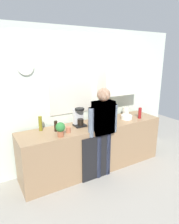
% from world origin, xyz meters
% --- Properties ---
extents(ground_plane, '(8.00, 8.00, 0.00)m').
position_xyz_m(ground_plane, '(0.00, 0.00, 0.00)').
color(ground_plane, '#9E998E').
extents(kitchen_counter, '(2.75, 0.64, 0.88)m').
position_xyz_m(kitchen_counter, '(0.00, 0.30, 0.44)').
color(kitchen_counter, '#937251').
rests_on(kitchen_counter, ground_plane).
extents(dishwasher_panel, '(0.56, 0.02, 0.79)m').
position_xyz_m(dishwasher_panel, '(-0.15, -0.03, 0.40)').
color(dishwasher_panel, black).
rests_on(dishwasher_panel, ground_plane).
extents(back_wall_assembly, '(4.35, 0.42, 2.60)m').
position_xyz_m(back_wall_assembly, '(0.09, 0.70, 1.36)').
color(back_wall_assembly, silver).
rests_on(back_wall_assembly, ground_plane).
extents(coffee_maker, '(0.20, 0.20, 0.33)m').
position_xyz_m(coffee_maker, '(-0.26, 0.39, 1.03)').
color(coffee_maker, black).
rests_on(coffee_maker, kitchen_counter).
extents(bottle_olive_oil, '(0.06, 0.06, 0.25)m').
position_xyz_m(bottle_olive_oil, '(-0.93, 0.50, 1.01)').
color(bottle_olive_oil, olive).
rests_on(bottle_olive_oil, kitchen_counter).
extents(bottle_dark_sauce, '(0.06, 0.06, 0.18)m').
position_xyz_m(bottle_dark_sauce, '(-0.72, 0.34, 0.97)').
color(bottle_dark_sauce, black).
rests_on(bottle_dark_sauce, kitchen_counter).
extents(bottle_red_vinegar, '(0.06, 0.06, 0.22)m').
position_xyz_m(bottle_red_vinegar, '(0.99, 0.15, 0.99)').
color(bottle_red_vinegar, maroon).
rests_on(bottle_red_vinegar, kitchen_counter).
extents(cup_terracotta_mug, '(0.08, 0.08, 0.09)m').
position_xyz_m(cup_terracotta_mug, '(-0.57, 0.18, 0.93)').
color(cup_terracotta_mug, '#B26647').
rests_on(cup_terracotta_mug, kitchen_counter).
extents(mixing_bowl, '(0.22, 0.22, 0.08)m').
position_xyz_m(mixing_bowl, '(0.73, 0.25, 0.92)').
color(mixing_bowl, white).
rests_on(mixing_bowl, kitchen_counter).
extents(potted_plant, '(0.15, 0.15, 0.23)m').
position_xyz_m(potted_plant, '(-0.74, 0.09, 1.02)').
color(potted_plant, '#9E5638').
rests_on(potted_plant, kitchen_counter).
extents(storage_canister, '(0.14, 0.14, 0.17)m').
position_xyz_m(storage_canister, '(0.90, 0.47, 0.97)').
color(storage_canister, silver).
rests_on(storage_canister, kitchen_counter).
extents(person_at_sink, '(0.57, 0.22, 1.60)m').
position_xyz_m(person_at_sink, '(0.00, 0.00, 0.95)').
color(person_at_sink, brown).
rests_on(person_at_sink, ground_plane).
extents(person_guest, '(0.57, 0.22, 1.60)m').
position_xyz_m(person_guest, '(0.00, 0.00, 0.95)').
color(person_guest, '#3F4766').
rests_on(person_guest, ground_plane).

